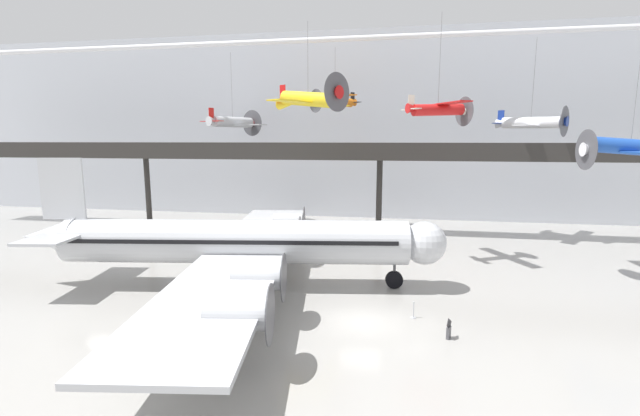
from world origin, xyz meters
name	(u,v)px	position (x,y,z in m)	size (l,w,h in m)	color
ground_plane	(361,321)	(0.00, 0.00, 0.00)	(260.00, 260.00, 0.00)	#9E9B96
hangar_back_wall	(383,126)	(0.00, 36.90, 12.85)	(140.00, 3.00, 25.71)	silver
mezzanine_walkway	(380,157)	(0.00, 25.36, 8.98)	(110.00, 3.20, 10.67)	#2D2B28
ceiling_truss_beam	(382,37)	(0.00, 24.88, 22.10)	(120.00, 0.60, 0.60)	silver
airliner_silver_main	(235,242)	(-9.84, 4.67, 3.42)	(31.75, 36.29, 9.69)	silver
suspended_plane_orange_highwing	(335,101)	(-5.56, 27.37, 15.58)	(6.44, 6.43, 7.65)	orange
suspended_plane_yellow_lowwing	(308,99)	(-6.46, 15.68, 14.74)	(8.15, 8.96, 8.29)	yellow
suspended_plane_red_highwing	(438,109)	(5.36, 14.64, 13.64)	(6.21, 7.00, 9.49)	red
suspended_plane_silver_racer	(233,122)	(-18.70, 27.66, 13.17)	(9.35, 8.17, 10.18)	silver
suspended_plane_blue_trainer	(630,147)	(19.53, 11.85, 10.44)	(7.25, 8.87, 12.84)	#1E4CAD
suspended_plane_white_twin	(531,123)	(16.13, 25.60, 12.78)	(7.52, 8.21, 10.36)	silver
stanchion_barrier	(413,313)	(3.20, 1.09, 0.33)	(0.36, 0.36, 1.08)	#B2B5BA
info_sign_pedestal	(449,331)	(5.02, -1.44, 0.46)	(0.36, 0.72, 1.24)	#4C4C51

